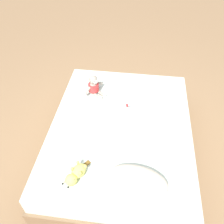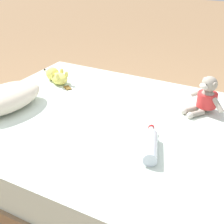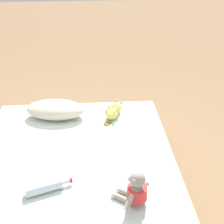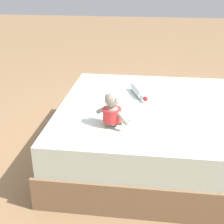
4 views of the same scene
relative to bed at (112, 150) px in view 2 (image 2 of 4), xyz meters
name	(u,v)px [view 2 (image 2 of 4)]	position (x,y,z in m)	size (l,w,h in m)	color
ground_plane	(112,177)	(0.00, 0.00, -0.22)	(16.00, 16.00, 0.00)	#93704C
bed	(112,150)	(0.00, 0.00, 0.00)	(1.46, 1.88, 0.45)	#846647
pillow	(6,98)	(-0.20, 0.66, 0.31)	(0.54, 0.35, 0.15)	beige
plush_monkey	(206,98)	(0.36, -0.47, 0.33)	(0.25, 0.26, 0.24)	#9E9384
plush_yellow_creature	(56,76)	(0.31, 0.64, 0.28)	(0.19, 0.32, 0.10)	#EAE066
glass_bottle	(151,146)	(-0.20, -0.33, 0.26)	(0.31, 0.16, 0.07)	silver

